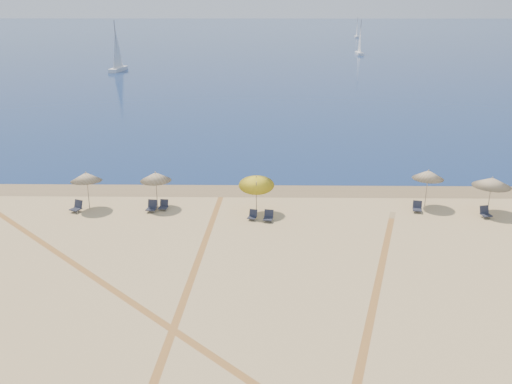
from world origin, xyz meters
TOP-DOWN VIEW (x-y plane):
  - ocean at (0.00, 225.00)m, footprint 500.00×500.00m
  - wet_sand at (0.00, 24.00)m, footprint 500.00×500.00m
  - umbrella_1 at (-10.76, 20.40)m, footprint 1.96×1.99m
  - umbrella_2 at (-6.41, 20.68)m, footprint 1.98×1.98m
  - umbrella_3 at (0.03, 19.74)m, footprint 2.21×2.28m
  - umbrella_4 at (10.98, 21.05)m, footprint 1.98×1.98m
  - umbrella_5 at (14.62, 20.01)m, footprint 2.32×2.32m
  - chair_2 at (-11.36, 19.83)m, footprint 0.82×0.87m
  - chair_3 at (-6.61, 19.93)m, footprint 0.68×0.77m
  - chair_4 at (-5.92, 20.21)m, footprint 0.60×0.68m
  - chair_5 at (-0.19, 18.69)m, footprint 0.64×0.70m
  - chair_6 at (0.78, 18.46)m, footprint 0.65×0.73m
  - chair_7 at (10.22, 20.10)m, footprint 0.68×0.75m
  - chair_8 at (14.17, 19.26)m, footprint 0.68×0.76m
  - sailboat_0 at (34.84, 192.33)m, footprint 1.65×5.00m
  - sailboat_1 at (-27.40, 91.11)m, footprint 2.31×6.42m
  - sailboat_2 at (24.42, 125.38)m, footprint 1.52×5.68m
  - tire_tracks at (-2.61, 9.94)m, footprint 51.47×44.91m

SIDE VIEW (x-z plane):
  - tire_tracks at x=-2.61m, z-range 0.00..0.00m
  - wet_sand at x=0.00m, z-range 0.00..0.00m
  - ocean at x=0.00m, z-range 0.01..0.01m
  - chair_5 at x=-0.19m, z-range -0.04..0.56m
  - chair_4 at x=-5.92m, z-range -0.04..0.60m
  - chair_6 at x=0.78m, z-range -0.04..0.62m
  - chair_7 at x=10.22m, z-range -0.04..0.63m
  - chair_8 at x=14.17m, z-range -0.04..0.65m
  - chair_2 at x=-11.36m, z-range -0.04..0.67m
  - chair_3 at x=-6.61m, z-range -0.04..0.67m
  - umbrella_5 at x=14.62m, z-range 0.85..3.22m
  - umbrella_2 at x=-6.41m, z-range 0.86..3.27m
  - umbrella_3 at x=0.03m, z-range 0.78..3.43m
  - umbrella_1 at x=-10.76m, z-range 0.89..3.35m
  - umbrella_4 at x=10.98m, z-range 0.91..3.41m
  - sailboat_0 at x=34.84m, z-range -1.45..5.88m
  - sailboat_2 at x=24.42m, z-range -1.67..6.77m
  - sailboat_1 at x=-27.40m, z-range -1.85..7.51m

